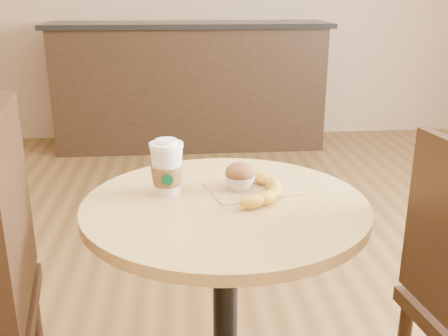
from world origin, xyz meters
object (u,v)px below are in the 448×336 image
(coffee_cup, at_px, (167,169))
(muffin, at_px, (240,176))
(cafe_table, at_px, (225,267))
(banana, at_px, (261,187))

(coffee_cup, height_order, muffin, coffee_cup)
(muffin, bearing_deg, cafe_table, -120.85)
(banana, bearing_deg, coffee_cup, -178.26)
(coffee_cup, bearing_deg, cafe_table, -26.82)
(coffee_cup, xyz_separation_m, muffin, (0.20, 0.01, -0.03))
(coffee_cup, xyz_separation_m, banana, (0.25, -0.03, -0.05))
(coffee_cup, bearing_deg, muffin, 1.17)
(cafe_table, bearing_deg, muffin, 59.15)
(banana, bearing_deg, cafe_table, -148.65)
(muffin, relative_size, banana, 0.32)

